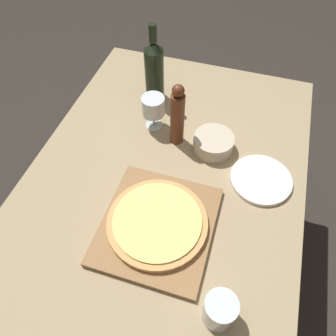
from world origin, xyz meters
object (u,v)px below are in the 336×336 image
object	(u,v)px
wine_glass	(153,107)
wine_bottle	(154,70)
pepper_mill	(177,116)
pizza	(157,222)
small_bowl	(213,143)

from	to	relation	value
wine_glass	wine_bottle	bearing A→B (deg)	106.97
pepper_mill	wine_glass	bearing A→B (deg)	156.58
pepper_mill	wine_bottle	bearing A→B (deg)	126.48
pepper_mill	wine_glass	distance (m)	0.11
pizza	pepper_mill	world-z (taller)	pepper_mill
pizza	pepper_mill	distance (m)	0.37
small_bowl	wine_glass	bearing A→B (deg)	169.13
pepper_mill	pizza	bearing A→B (deg)	-82.99
pepper_mill	small_bowl	bearing A→B (deg)	-0.52
pizza	small_bowl	size ratio (longest dim) A/B	2.09
wine_bottle	wine_glass	world-z (taller)	wine_bottle
wine_bottle	small_bowl	world-z (taller)	wine_bottle
pizza	wine_glass	size ratio (longest dim) A/B	2.23
pepper_mill	small_bowl	size ratio (longest dim) A/B	1.74
wine_glass	small_bowl	bearing A→B (deg)	-10.87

